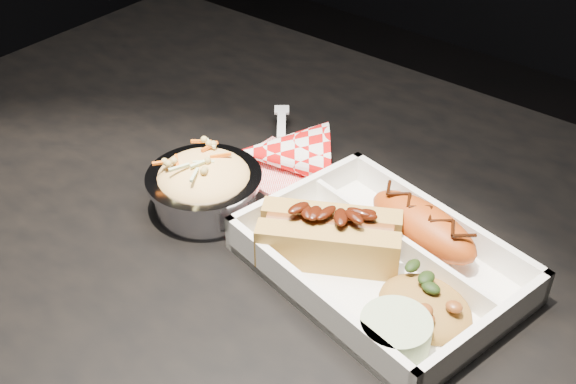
# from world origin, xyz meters

# --- Properties ---
(dining_table) EXTENTS (1.20, 0.80, 0.75)m
(dining_table) POSITION_xyz_m (0.00, 0.00, 0.66)
(dining_table) COLOR black
(dining_table) RESTS_ON ground
(food_tray) EXTENTS (0.28, 0.23, 0.04)m
(food_tray) POSITION_xyz_m (0.09, 0.02, 0.76)
(food_tray) COLOR white
(food_tray) RESTS_ON dining_table
(fried_pastry) EXTENTS (0.13, 0.08, 0.04)m
(fried_pastry) POSITION_xyz_m (0.10, 0.07, 0.78)
(fried_pastry) COLOR #AC4311
(fried_pastry) RESTS_ON food_tray
(hotdog) EXTENTS (0.15, 0.12, 0.06)m
(hotdog) POSITION_xyz_m (0.04, -0.00, 0.78)
(hotdog) COLOR #B98D3F
(hotdog) RESTS_ON food_tray
(fried_rice_mound) EXTENTS (0.10, 0.09, 0.03)m
(fried_rice_mound) POSITION_xyz_m (0.15, -0.01, 0.77)
(fried_rice_mound) COLOR #A67330
(fried_rice_mound) RESTS_ON food_tray
(cupcake_liner) EXTENTS (0.06, 0.06, 0.03)m
(cupcake_liner) POSITION_xyz_m (0.15, -0.06, 0.77)
(cupcake_liner) COLOR #A7BC8E
(cupcake_liner) RESTS_ON food_tray
(foil_coleslaw_cup) EXTENTS (0.12, 0.12, 0.07)m
(foil_coleslaw_cup) POSITION_xyz_m (-0.11, -0.01, 0.78)
(foil_coleslaw_cup) COLOR silver
(foil_coleslaw_cup) RESTS_ON dining_table
(napkin_fork) EXTENTS (0.15, 0.16, 0.10)m
(napkin_fork) POSITION_xyz_m (-0.10, 0.10, 0.77)
(napkin_fork) COLOR red
(napkin_fork) RESTS_ON dining_table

